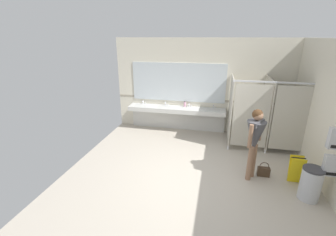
# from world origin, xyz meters

# --- Properties ---
(ground_plane) EXTENTS (5.87, 6.33, 0.10)m
(ground_plane) POSITION_xyz_m (0.00, 0.00, -0.05)
(ground_plane) COLOR #B2A899
(wall_back) EXTENTS (5.87, 0.12, 2.97)m
(wall_back) POSITION_xyz_m (0.00, 2.92, 1.48)
(wall_back) COLOR beige
(wall_back) RESTS_ON ground_plane
(wall_back_tile_band) EXTENTS (5.87, 0.01, 0.06)m
(wall_back_tile_band) POSITION_xyz_m (0.00, 2.86, 1.05)
(wall_back_tile_band) COLOR #9E937F
(wall_back_tile_band) RESTS_ON wall_back
(vanity_counter) EXTENTS (3.14, 0.52, 0.93)m
(vanity_counter) POSITION_xyz_m (-0.87, 2.66, 0.60)
(vanity_counter) COLOR silver
(vanity_counter) RESTS_ON ground_plane
(mirror_panel) EXTENTS (3.04, 0.02, 1.24)m
(mirror_panel) POSITION_xyz_m (-0.87, 2.85, 1.59)
(mirror_panel) COLOR silver
(mirror_panel) RESTS_ON wall_back
(bathroom_stalls) EXTENTS (2.03, 1.33, 1.96)m
(bathroom_stalls) POSITION_xyz_m (1.78, 1.98, 1.03)
(bathroom_stalls) COLOR #B2AD9E
(bathroom_stalls) RESTS_ON ground_plane
(paper_towel_dispenser_lower) EXTENTS (0.31, 0.13, 0.41)m
(paper_towel_dispenser_lower) POSITION_xyz_m (2.56, -0.22, 0.76)
(paper_towel_dispenser_lower) COLOR #B7BABF
(paper_towel_dispenser_lower) RESTS_ON wall_side_right
(trash_bin) EXTENTS (0.38, 0.38, 0.67)m
(trash_bin) POSITION_xyz_m (2.27, -0.23, 0.33)
(trash_bin) COLOR #B7BABF
(trash_bin) RESTS_ON ground_plane
(person_standing) EXTENTS (0.55, 0.55, 1.61)m
(person_standing) POSITION_xyz_m (1.24, 0.27, 1.01)
(person_standing) COLOR #8C664C
(person_standing) RESTS_ON ground_plane
(handbag) EXTENTS (0.26, 0.13, 0.34)m
(handbag) POSITION_xyz_m (1.55, 0.41, 0.11)
(handbag) COLOR #3F2D1E
(handbag) RESTS_ON ground_plane
(soap_dispenser) EXTENTS (0.07, 0.07, 0.18)m
(soap_dispenser) POSITION_xyz_m (-0.62, 2.74, 0.90)
(soap_dispenser) COLOR #D899B2
(soap_dispenser) RESTS_ON vanity_counter
(wet_floor_sign) EXTENTS (0.28, 0.19, 0.61)m
(wet_floor_sign) POSITION_xyz_m (2.17, 0.30, 0.31)
(wet_floor_sign) COLOR yellow
(wet_floor_sign) RESTS_ON ground_plane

